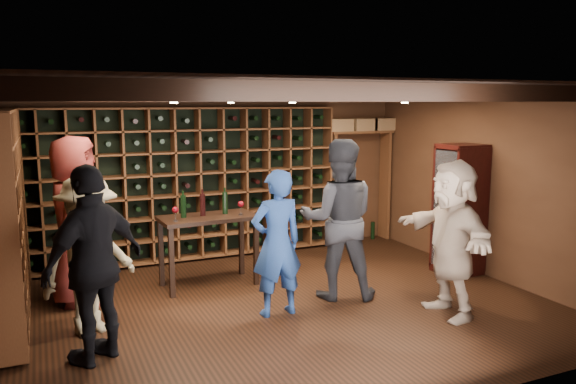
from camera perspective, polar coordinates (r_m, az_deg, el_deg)
name	(u,v)px	position (r m, az deg, el deg)	size (l,w,h in m)	color
ground	(283,305)	(6.65, -0.52, -11.44)	(6.00, 6.00, 0.00)	black
room_shell	(281,94)	(6.28, -0.74, 9.88)	(6.00, 6.00, 6.00)	#4D2D1A
wine_rack_back	(187,184)	(8.36, -10.24, 0.81)	(4.65, 0.30, 2.20)	brown
wine_rack_left	(7,215)	(6.66, -26.62, -2.13)	(0.30, 2.65, 2.20)	brown
crate_shelf	(360,149)	(9.44, 7.32, 4.37)	(1.20, 0.32, 2.07)	brown
display_cabinet	(459,212)	(8.01, 16.99, -1.94)	(0.55, 0.50, 1.75)	black
man_blue_shirt	(277,243)	(6.16, -1.15, -5.21)	(0.59, 0.39, 1.62)	navy
man_grey_suit	(339,219)	(6.72, 5.16, -2.77)	(0.93, 0.72, 1.91)	#222327
guest_red_floral	(76,221)	(6.94, -20.74, -2.74)	(0.96, 0.62, 1.96)	maroon
guest_woman_black	(94,264)	(5.34, -19.06, -6.95)	(1.06, 0.44, 1.81)	black
guest_khaki	(88,256)	(6.00, -19.61, -6.13)	(1.05, 0.60, 1.63)	#847A5B
guest_beige	(452,238)	(6.40, 16.29, -4.53)	(1.61, 0.51, 1.73)	tan
tasting_table	(208,225)	(7.21, -8.14, -3.29)	(1.23, 0.66, 1.19)	black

